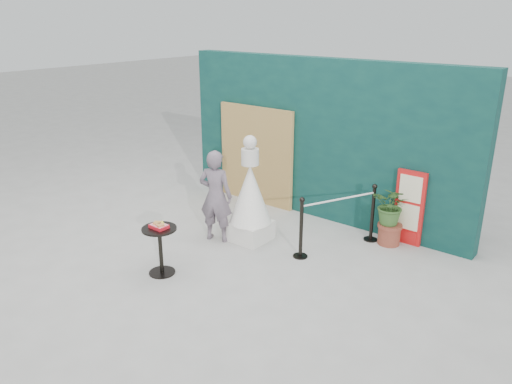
% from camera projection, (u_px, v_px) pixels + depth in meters
% --- Properties ---
extents(ground, '(60.00, 60.00, 0.00)m').
position_uv_depth(ground, '(207.00, 275.00, 7.56)').
color(ground, '#ADAAA5').
rests_on(ground, ground).
extents(back_wall, '(6.00, 0.30, 3.00)m').
position_uv_depth(back_wall, '(321.00, 140.00, 9.36)').
color(back_wall, '#0A2D2D').
rests_on(back_wall, ground).
extents(bamboo_fence, '(1.80, 0.08, 2.00)m').
position_uv_depth(bamboo_fence, '(256.00, 155.00, 10.20)').
color(bamboo_fence, tan).
rests_on(bamboo_fence, ground).
extents(woman, '(0.68, 0.56, 1.61)m').
position_uv_depth(woman, '(216.00, 196.00, 8.48)').
color(woman, slate).
rests_on(woman, ground).
extents(menu_board, '(0.50, 0.07, 1.30)m').
position_uv_depth(menu_board, '(409.00, 208.00, 8.39)').
color(menu_board, red).
rests_on(menu_board, ground).
extents(statue, '(0.73, 0.73, 1.86)m').
position_uv_depth(statue, '(250.00, 199.00, 8.49)').
color(statue, silver).
rests_on(statue, ground).
extents(cafe_table, '(0.52, 0.52, 0.75)m').
position_uv_depth(cafe_table, '(160.00, 243.00, 7.45)').
color(cafe_table, black).
rests_on(cafe_table, ground).
extents(food_basket, '(0.26, 0.19, 0.11)m').
position_uv_depth(food_basket, '(159.00, 226.00, 7.35)').
color(food_basket, red).
rests_on(food_basket, cafe_table).
extents(planter, '(0.62, 0.53, 1.05)m').
position_uv_depth(planter, '(391.00, 211.00, 8.38)').
color(planter, brown).
rests_on(planter, ground).
extents(stanchion_barrier, '(0.84, 1.54, 1.03)m').
position_uv_depth(stanchion_barrier, '(338.00, 221.00, 8.26)').
color(stanchion_barrier, black).
rests_on(stanchion_barrier, ground).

